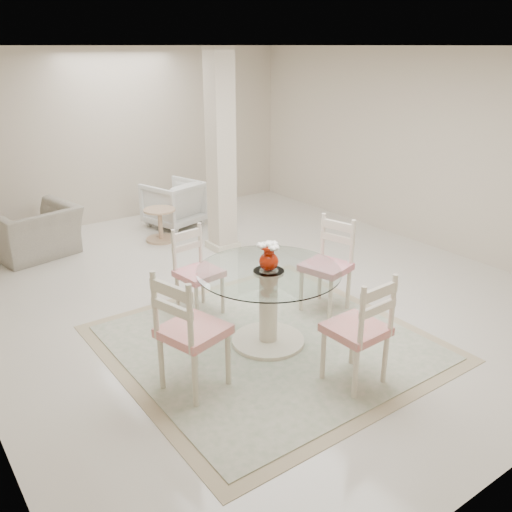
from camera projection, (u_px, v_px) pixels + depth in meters
ground at (246, 287)px, 6.48m from camera, size 7.00×7.00×0.00m
room_shell at (245, 130)px, 5.80m from camera, size 6.02×7.02×2.71m
column at (221, 154)px, 7.24m from camera, size 0.30×0.30×2.70m
area_rug at (268, 343)px, 5.26m from camera, size 2.86×2.86×0.02m
dining_table at (268, 307)px, 5.12m from camera, size 1.34×1.34×0.77m
red_vase at (269, 256)px, 4.93m from camera, size 0.21×0.20×0.28m
dining_chair_east at (330, 258)px, 5.77m from camera, size 0.55×0.55×1.12m
dining_chair_north at (195, 265)px, 5.69m from camera, size 0.46×0.46×1.04m
dining_chair_west at (186, 325)px, 4.31m from camera, size 0.59×0.59×1.19m
dining_chair_south at (363, 323)px, 4.41m from camera, size 0.47×0.47×1.12m
recliner_taupe at (34, 232)px, 7.33m from camera, size 1.23×1.12×0.69m
armchair_white at (174, 204)px, 8.58m from camera, size 0.96×0.97×0.72m
side_table at (160, 226)px, 7.96m from camera, size 0.46×0.46×0.48m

